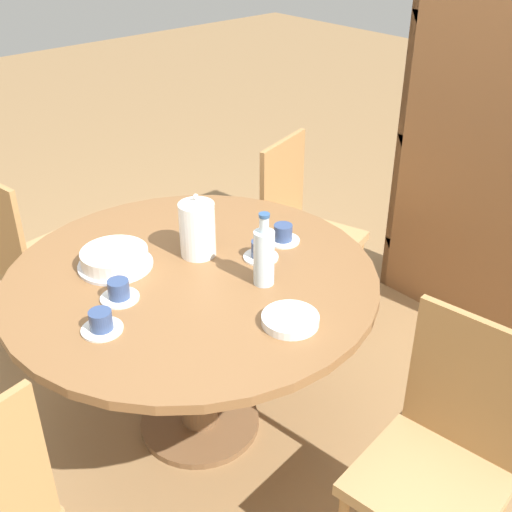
# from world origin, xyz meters

# --- Properties ---
(ground_plane) EXTENTS (14.00, 14.00, 0.00)m
(ground_plane) POSITION_xyz_m (0.00, 0.00, 0.00)
(ground_plane) COLOR #937047
(dining_table) EXTENTS (1.38, 1.38, 0.76)m
(dining_table) POSITION_xyz_m (0.00, 0.00, 0.62)
(dining_table) COLOR brown
(dining_table) RESTS_ON ground_plane
(chair_a) EXTENTS (0.48, 0.48, 0.92)m
(chair_a) POSITION_xyz_m (-0.99, -0.22, 0.48)
(chair_a) COLOR #A87A47
(chair_a) RESTS_ON ground_plane
(chair_c) EXTENTS (0.47, 0.47, 0.92)m
(chair_c) POSITION_xyz_m (1.00, 0.20, 0.48)
(chair_c) COLOR #A87A47
(chair_c) RESTS_ON ground_plane
(chair_d) EXTENTS (0.52, 0.52, 0.92)m
(chair_d) POSITION_xyz_m (-0.35, 0.96, 0.48)
(chair_d) COLOR #A87A47
(chair_d) RESTS_ON ground_plane
(bookshelf) EXTENTS (1.01, 0.28, 1.80)m
(bookshelf) POSITION_xyz_m (0.31, 1.58, 0.91)
(bookshelf) COLOR brown
(bookshelf) RESTS_ON ground_plane
(coffee_pot) EXTENTS (0.14, 0.14, 0.26)m
(coffee_pot) POSITION_xyz_m (-0.10, 0.11, 0.87)
(coffee_pot) COLOR white
(coffee_pot) RESTS_ON dining_table
(water_bottle) EXTENTS (0.08, 0.08, 0.28)m
(water_bottle) POSITION_xyz_m (0.22, 0.16, 0.87)
(water_bottle) COLOR silver
(water_bottle) RESTS_ON dining_table
(cake_main) EXTENTS (0.28, 0.28, 0.07)m
(cake_main) POSITION_xyz_m (-0.23, -0.18, 0.79)
(cake_main) COLOR silver
(cake_main) RESTS_ON dining_table
(cup_a) EXTENTS (0.14, 0.14, 0.07)m
(cup_a) POSITION_xyz_m (0.08, -0.42, 0.79)
(cup_a) COLOR silver
(cup_a) RESTS_ON dining_table
(cup_b) EXTENTS (0.14, 0.14, 0.07)m
(cup_b) POSITION_xyz_m (0.08, 0.27, 0.79)
(cup_b) COLOR silver
(cup_b) RESTS_ON dining_table
(cup_c) EXTENTS (0.14, 0.14, 0.07)m
(cup_c) POSITION_xyz_m (0.04, 0.43, 0.79)
(cup_c) COLOR silver
(cup_c) RESTS_ON dining_table
(cup_d) EXTENTS (0.14, 0.14, 0.07)m
(cup_d) POSITION_xyz_m (-0.03, -0.28, 0.79)
(cup_d) COLOR silver
(cup_d) RESTS_ON dining_table
(plate_stack) EXTENTS (0.19, 0.19, 0.03)m
(plate_stack) POSITION_xyz_m (0.46, 0.06, 0.77)
(plate_stack) COLOR white
(plate_stack) RESTS_ON dining_table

